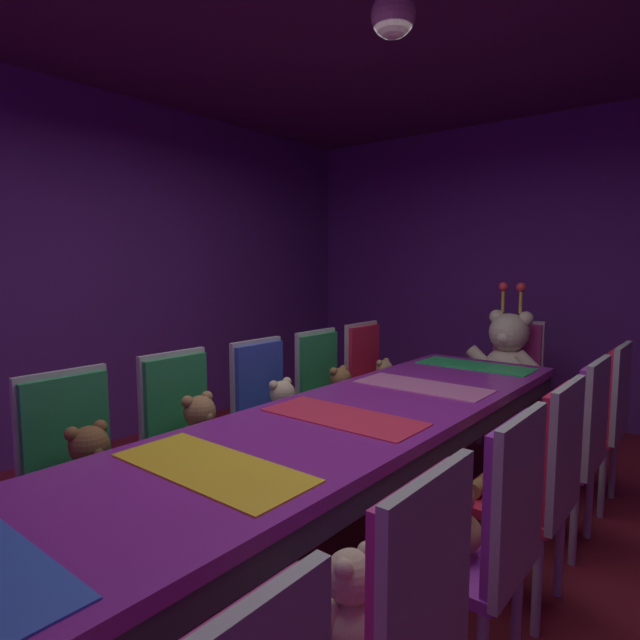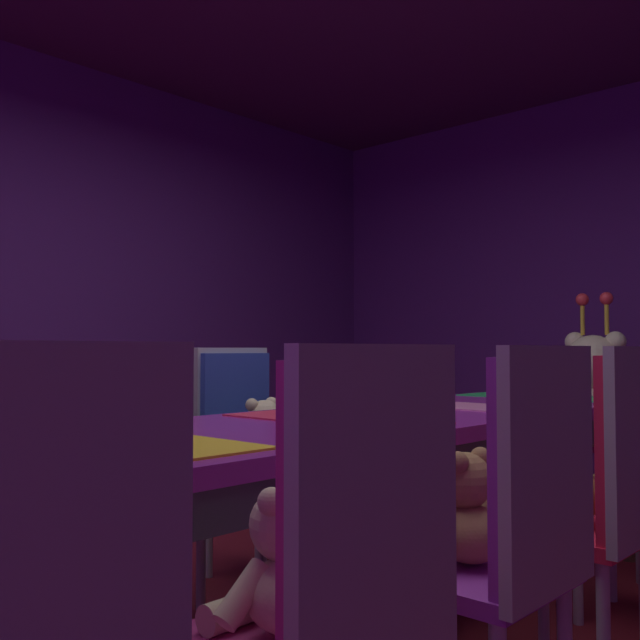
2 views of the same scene
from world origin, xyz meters
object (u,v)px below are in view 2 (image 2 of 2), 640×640
(chair_left_3, at_px, (243,435))
(teddy_right_3, at_px, (561,479))
(teddy_right_1, at_px, (284,569))
(chair_right_3, at_px, (610,483))
(teddy_right_4, at_px, (632,457))
(teddy_left_2, at_px, (145,450))
(chair_right_2, at_px, (517,516))
(throne_chair, at_px, (605,415))
(banquet_table, at_px, (332,444))
(teddy_left_5, at_px, (418,423))
(teddy_left_4, at_px, (351,429))
(chair_right_1, at_px, (344,575))
(king_teddy_bear, at_px, (593,394))
(chair_left_5, at_px, (397,417))
(teddy_left_3, at_px, (265,439))
(chair_left_2, at_px, (123,447))
(teddy_right_2, at_px, (463,515))
(chair_left_4, at_px, (329,425))

(chair_left_3, bearing_deg, teddy_right_3, -2.08)
(teddy_right_1, xyz_separation_m, chair_right_3, (0.16, 1.15, 0.02))
(teddy_right_1, relative_size, teddy_right_4, 0.92)
(teddy_left_2, relative_size, chair_right_2, 0.36)
(throne_chair, bearing_deg, teddy_left_2, -14.98)
(banquet_table, distance_m, teddy_right_4, 1.11)
(throne_chair, bearing_deg, chair_right_2, 17.26)
(teddy_left_5, height_order, teddy_right_3, teddy_right_3)
(teddy_right_3, relative_size, teddy_right_4, 1.03)
(chair_right_3, bearing_deg, teddy_right_3, 0.00)
(teddy_left_4, distance_m, chair_right_1, 2.31)
(chair_right_1, bearing_deg, teddy_left_4, -50.12)
(banquet_table, distance_m, chair_right_1, 1.20)
(teddy_left_5, height_order, teddy_right_4, teddy_right_4)
(chair_right_1, bearing_deg, banquet_table, -47.36)
(teddy_left_2, relative_size, king_teddy_bear, 0.42)
(chair_left_3, xyz_separation_m, chair_left_5, (0.00, 1.14, 0.00))
(chair_right_2, bearing_deg, teddy_right_4, -82.48)
(teddy_left_5, bearing_deg, throne_chair, 52.96)
(teddy_left_3, distance_m, throne_chair, 2.15)
(king_teddy_bear, bearing_deg, teddy_right_1, 12.26)
(teddy_right_1, bearing_deg, chair_left_2, -22.03)
(chair_right_2, bearing_deg, teddy_left_4, -38.32)
(teddy_right_1, height_order, throne_chair, throne_chair)
(chair_right_3, bearing_deg, chair_right_1, 89.37)
(chair_left_5, height_order, teddy_right_3, chair_left_5)
(teddy_right_2, height_order, king_teddy_bear, king_teddy_bear)
(chair_left_2, height_order, chair_left_4, same)
(teddy_left_2, bearing_deg, king_teddy_bear, 74.06)
(teddy_left_3, relative_size, king_teddy_bear, 0.39)
(teddy_left_2, relative_size, chair_left_5, 0.36)
(chair_left_3, bearing_deg, king_teddy_bear, 66.38)
(teddy_left_3, height_order, throne_chair, throne_chair)
(banquet_table, distance_m, chair_left_2, 0.89)
(chair_left_4, xyz_separation_m, teddy_left_5, (0.13, 0.58, -0.03))
(chair_left_3, height_order, teddy_right_1, chair_left_3)
(teddy_right_1, xyz_separation_m, teddy_right_3, (0.01, 1.15, 0.01))
(teddy_left_3, xyz_separation_m, chair_left_4, (-0.14, 0.57, 0.01))
(chair_right_1, distance_m, teddy_right_2, 0.61)
(banquet_table, distance_m, teddy_left_5, 1.62)
(chair_left_3, xyz_separation_m, teddy_right_1, (1.49, -1.20, -0.02))
(chair_left_5, bearing_deg, chair_right_3, -36.09)
(teddy_left_5, distance_m, teddy_right_4, 1.47)
(teddy_left_3, bearing_deg, teddy_right_2, -24.23)
(throne_chair, bearing_deg, teddy_right_3, 17.95)
(banquet_table, xyz_separation_m, chair_left_4, (-0.81, 0.89, -0.06))
(teddy_right_3, bearing_deg, teddy_right_4, -89.07)
(teddy_left_4, bearing_deg, teddy_right_3, -24.82)
(teddy_left_5, xyz_separation_m, chair_right_2, (1.50, -1.75, 0.03))
(teddy_right_3, xyz_separation_m, king_teddy_bear, (-0.68, 1.93, 0.14))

